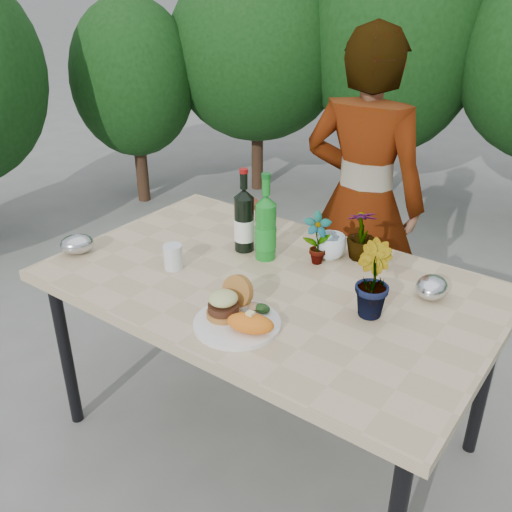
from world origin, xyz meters
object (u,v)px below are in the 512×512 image
Objects in this scene: dinner_plate at (237,324)px; patio_table at (269,293)px; wine_bottle at (244,221)px; person at (362,202)px.

patio_table is at bearing 106.37° from dinner_plate.
person is at bearing 92.77° from wine_bottle.
person is (0.20, 0.65, -0.08)m from wine_bottle.
patio_table is 0.32m from wine_bottle.
person reaches higher than patio_table.
wine_bottle is 0.21× the size of person.
person is at bearing 95.94° from dinner_plate.
dinner_plate is 0.18× the size of person.
person reaches higher than wine_bottle.
wine_bottle is (-0.22, 0.15, 0.18)m from patio_table.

